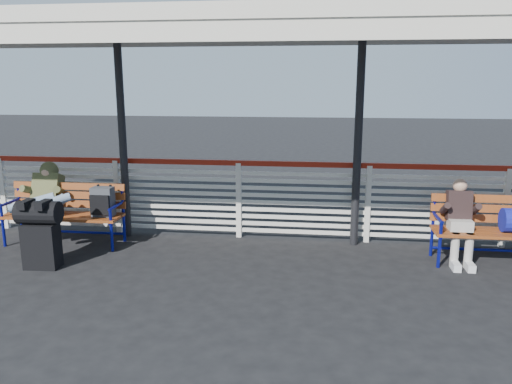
# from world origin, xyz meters

# --- Properties ---
(ground) EXTENTS (60.00, 60.00, 0.00)m
(ground) POSITION_xyz_m (0.00, 0.00, 0.00)
(ground) COLOR black
(ground) RESTS_ON ground
(fence) EXTENTS (12.08, 0.08, 1.24)m
(fence) POSITION_xyz_m (0.00, 1.90, 0.66)
(fence) COLOR silver
(fence) RESTS_ON ground
(canopy) EXTENTS (12.60, 3.60, 3.16)m
(canopy) POSITION_xyz_m (-0.00, 0.87, 3.04)
(canopy) COLOR silver
(canopy) RESTS_ON ground
(luggage_stack) EXTENTS (0.57, 0.34, 0.92)m
(luggage_stack) POSITION_xyz_m (-2.39, 0.23, 0.50)
(luggage_stack) COLOR black
(luggage_stack) RESTS_ON ground
(bench_left) EXTENTS (1.80, 0.56, 0.92)m
(bench_left) POSITION_xyz_m (-2.40, 1.26, 0.59)
(bench_left) COLOR #99481D
(bench_left) RESTS_ON ground
(bench_right) EXTENTS (1.80, 0.56, 0.92)m
(bench_right) POSITION_xyz_m (3.83, 1.15, 0.59)
(bench_right) COLOR #99481D
(bench_right) RESTS_ON ground
(traveler_man) EXTENTS (0.94, 1.64, 0.77)m
(traveler_man) POSITION_xyz_m (-2.73, 0.91, 0.74)
(traveler_man) COLOR #8493B2
(traveler_man) RESTS_ON ground
(companion_person) EXTENTS (0.32, 0.66, 1.15)m
(companion_person) POSITION_xyz_m (3.16, 1.14, 0.60)
(companion_person) COLOR #B7B0A6
(companion_person) RESTS_ON ground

